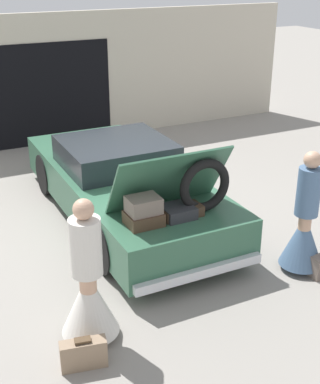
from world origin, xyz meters
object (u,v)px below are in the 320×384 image
at_px(car, 124,184).
at_px(suitcase_beside_left_person, 84,354).
at_px(person_left, 89,291).
at_px(person_right, 304,229).

relative_size(car, suitcase_beside_left_person, 9.83).
xyz_separation_m(car, person_left, (-1.48, -2.58, 0.02)).
bearing_deg(suitcase_beside_left_person, person_right, 9.12).
xyz_separation_m(car, suitcase_beside_left_person, (-1.71, -3.00, -0.41)).
height_order(car, person_left, person_left).
height_order(person_left, person_right, person_right).
bearing_deg(person_right, car, 29.08).
height_order(car, person_right, person_right).
xyz_separation_m(person_left, suitcase_beside_left_person, (-0.22, -0.42, -0.43)).
bearing_deg(person_left, suitcase_beside_left_person, -19.85).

